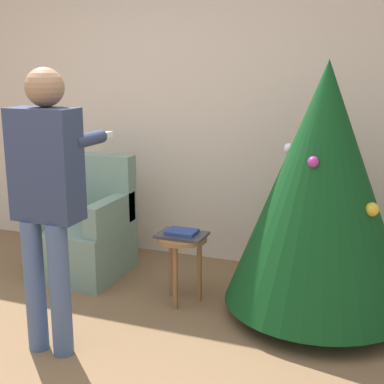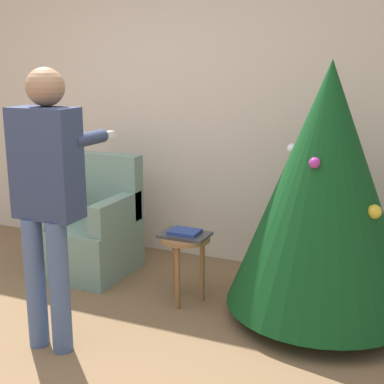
{
  "view_description": "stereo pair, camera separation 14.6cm",
  "coord_description": "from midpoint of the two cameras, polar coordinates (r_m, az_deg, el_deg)",
  "views": [
    {
      "loc": [
        1.76,
        -2.03,
        1.68
      ],
      "look_at": [
        0.64,
        0.9,
        0.92
      ],
      "focal_mm": 50.0,
      "sensor_mm": 36.0,
      "label": 1
    },
    {
      "loc": [
        1.89,
        -1.97,
        1.68
      ],
      "look_at": [
        0.64,
        0.9,
        0.92
      ],
      "focal_mm": 50.0,
      "sensor_mm": 36.0,
      "label": 2
    }
  ],
  "objects": [
    {
      "name": "wall_back",
      "position": [
        4.62,
        -2.38,
        9.49
      ],
      "size": [
        8.0,
        0.06,
        2.7
      ],
      "color": "beige",
      "rests_on": "ground_plane"
    },
    {
      "name": "christmas_tree",
      "position": [
        3.54,
        12.57,
        0.62
      ],
      "size": [
        1.24,
        1.24,
        1.71
      ],
      "color": "brown",
      "rests_on": "ground_plane"
    },
    {
      "name": "armchair",
      "position": [
        4.45,
        -12.18,
        -4.28
      ],
      "size": [
        0.64,
        0.69,
        0.95
      ],
      "color": "gray",
      "rests_on": "ground_plane"
    },
    {
      "name": "person_standing",
      "position": [
        3.16,
        -16.5,
        0.37
      ],
      "size": [
        0.41,
        0.57,
        1.66
      ],
      "color": "#475B84",
      "rests_on": "ground_plane"
    },
    {
      "name": "side_stool",
      "position": [
        3.8,
        -2.2,
        -6.09
      ],
      "size": [
        0.36,
        0.36,
        0.49
      ],
      "color": "olive",
      "rests_on": "ground_plane"
    },
    {
      "name": "laptop",
      "position": [
        3.77,
        -2.21,
        -4.6
      ],
      "size": [
        0.34,
        0.24,
        0.02
      ],
      "color": "#38383D",
      "rests_on": "side_stool"
    },
    {
      "name": "book",
      "position": [
        3.76,
        -2.22,
        -4.29
      ],
      "size": [
        0.21,
        0.16,
        0.02
      ],
      "color": "navy",
      "rests_on": "laptop"
    }
  ]
}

